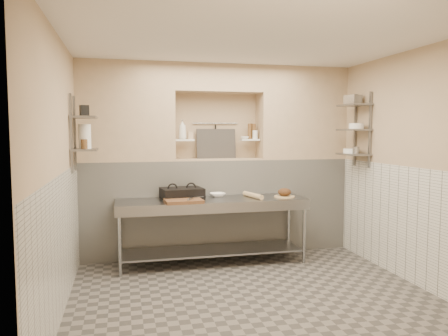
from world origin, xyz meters
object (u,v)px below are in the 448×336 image
object	(u,v)px
rolling_pin	(253,195)
bowl_alcove	(245,138)
mixing_bowl	(218,195)
jug_left	(85,136)
bottle_soap	(182,129)
panini_press	(182,193)
prep_table	(212,218)
cutting_board	(184,201)
bread_loaf	(284,192)

from	to	relation	value
rolling_pin	bowl_alcove	world-z (taller)	bowl_alcove
mixing_bowl	jug_left	xyz separation A→B (m)	(-1.76, -0.31, 0.84)
mixing_bowl	bottle_soap	distance (m)	1.08
panini_press	rolling_pin	xyz separation A→B (m)	(0.98, -0.13, -0.04)
mixing_bowl	jug_left	bearing A→B (deg)	-169.94
prep_table	jug_left	size ratio (longest dim) A/B	8.60
cutting_board	bottle_soap	distance (m)	1.20
panini_press	rolling_pin	distance (m)	0.99
cutting_board	bottle_soap	xyz separation A→B (m)	(0.09, 0.74, 0.93)
prep_table	jug_left	bearing A→B (deg)	-176.41
bowl_alcove	jug_left	bearing A→B (deg)	-163.85
panini_press	bottle_soap	distance (m)	0.97
prep_table	bottle_soap	distance (m)	1.37
cutting_board	rolling_pin	bearing A→B (deg)	11.36
cutting_board	jug_left	size ratio (longest dim) A/B	1.60
rolling_pin	bowl_alcove	distance (m)	0.97
bread_loaf	panini_press	bearing A→B (deg)	173.38
cutting_board	prep_table	bearing A→B (deg)	26.05
mixing_bowl	rolling_pin	size ratio (longest dim) A/B	0.49
prep_table	panini_press	xyz separation A→B (m)	(-0.40, 0.12, 0.33)
mixing_bowl	bottle_soap	size ratio (longest dim) A/B	0.78
panini_press	mixing_bowl	world-z (taller)	panini_press
prep_table	mixing_bowl	world-z (taller)	mixing_bowl
rolling_pin	bottle_soap	xyz separation A→B (m)	(-0.91, 0.54, 0.92)
rolling_pin	jug_left	xyz separation A→B (m)	(-2.22, -0.10, 0.83)
bottle_soap	panini_press	bearing A→B (deg)	-99.47
prep_table	bottle_soap	xyz separation A→B (m)	(-0.33, 0.53, 1.21)
panini_press	jug_left	size ratio (longest dim) A/B	1.99
cutting_board	bread_loaf	size ratio (longest dim) A/B	2.60
prep_table	bread_loaf	distance (m)	1.08
cutting_board	mixing_bowl	size ratio (longest dim) A/B	2.18
cutting_board	mixing_bowl	distance (m)	0.69
bottle_soap	rolling_pin	bearing A→B (deg)	-30.60
mixing_bowl	bottle_soap	world-z (taller)	bottle_soap
mixing_bowl	bottle_soap	bearing A→B (deg)	144.48
panini_press	bowl_alcove	world-z (taller)	bowl_alcove
bowl_alcove	bottle_soap	bearing A→B (deg)	-178.97
panini_press	bottle_soap	world-z (taller)	bottle_soap
bread_loaf	jug_left	world-z (taller)	jug_left
prep_table	bowl_alcove	size ratio (longest dim) A/B	20.41
rolling_pin	bowl_alcove	bearing A→B (deg)	86.36
bottle_soap	bowl_alcove	bearing A→B (deg)	1.03
panini_press	bottle_soap	size ratio (longest dim) A/B	2.10
prep_table	jug_left	distance (m)	1.99
cutting_board	bread_loaf	bearing A→B (deg)	6.34
jug_left	mixing_bowl	bearing A→B (deg)	10.06
panini_press	jug_left	bearing A→B (deg)	-176.89
prep_table	bread_loaf	size ratio (longest dim) A/B	14.00
bowl_alcove	jug_left	xyz separation A→B (m)	(-2.26, -0.65, 0.03)
bottle_soap	jug_left	distance (m)	1.46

